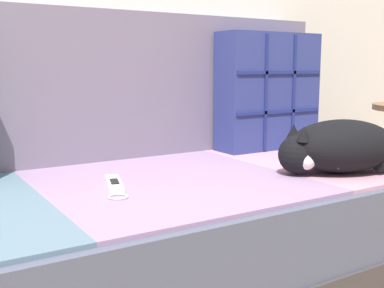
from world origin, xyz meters
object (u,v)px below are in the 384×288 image
at_px(game_remote_near, 114,185).
at_px(sleeping_cat, 337,147).
at_px(couch, 86,260).
at_px(throw_pillow_quilted, 268,91).

bearing_deg(game_remote_near, sleeping_cat, -15.17).
distance_m(sleeping_cat, game_remote_near, 0.66).
bearing_deg(sleeping_cat, couch, 161.95).
height_order(sleeping_cat, game_remote_near, sleeping_cat).
bearing_deg(game_remote_near, couch, 139.11).
distance_m(couch, throw_pillow_quilted, 0.94).
relative_size(couch, game_remote_near, 10.56).
distance_m(couch, game_remote_near, 0.22).
xyz_separation_m(throw_pillow_quilted, game_remote_near, (-0.74, -0.27, -0.21)).
distance_m(throw_pillow_quilted, game_remote_near, 0.82).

